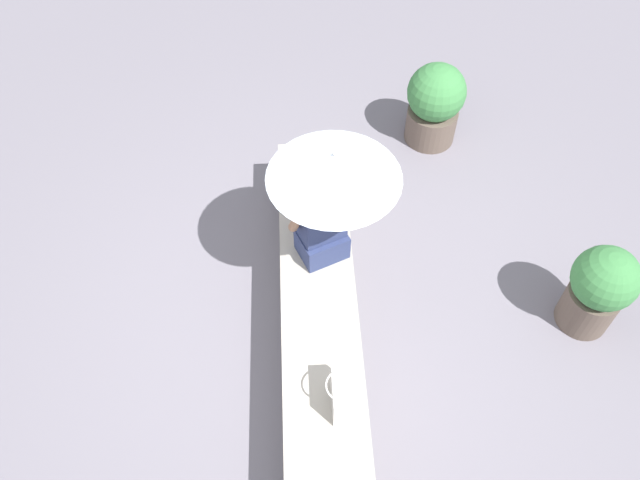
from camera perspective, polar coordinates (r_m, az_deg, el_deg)
The scene contains 8 objects.
ground_plane at distance 5.09m, azimuth -0.17°, elevation -7.16°, with size 14.00×14.00×0.00m, color slate.
stone_bench at distance 4.88m, azimuth -0.17°, elevation -5.70°, with size 2.98×0.55×0.50m, color #A8A093.
person_seated at distance 4.53m, azimuth 0.19°, elevation 1.82°, with size 0.39×0.51×0.90m.
parasol at distance 4.14m, azimuth 1.29°, elevation 6.62°, with size 0.92×0.92×1.06m.
handbag_black at distance 5.14m, azimuth 0.39°, elevation 5.94°, with size 0.21×0.16×0.34m.
tote_bag_canvas at distance 4.10m, azimuth 1.98°, elevation -13.77°, with size 0.29×0.21×0.29m.
planter_near at distance 5.15m, azimuth 23.86°, elevation -4.01°, with size 0.49×0.49×0.82m.
planter_far at distance 6.21m, azimuth 10.29°, elevation 12.03°, with size 0.55×0.55×0.84m.
Camera 1 is at (-2.56, 0.12, 4.40)m, focal length 35.53 mm.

